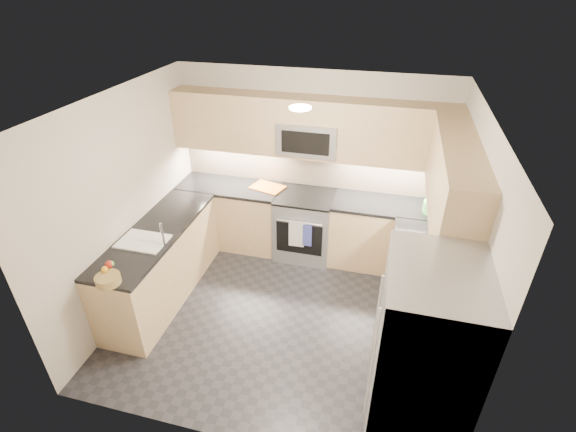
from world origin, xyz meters
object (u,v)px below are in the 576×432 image
object	(u,v)px
gas_range	(304,226)
fruit_basket	(108,280)
refrigerator	(420,363)
utensil_bowl	(433,207)
cutting_board	(267,187)
microwave	(309,137)

from	to	relation	value
gas_range	fruit_basket	size ratio (longest dim) A/B	3.85
gas_range	refrigerator	world-z (taller)	refrigerator
utensil_bowl	cutting_board	distance (m)	2.17
gas_range	fruit_basket	distance (m)	2.71
microwave	utensil_bowl	xyz separation A→B (m)	(1.62, -0.17, -0.69)
gas_range	utensil_bowl	world-z (taller)	utensil_bowl
microwave	fruit_basket	distance (m)	2.85
gas_range	refrigerator	distance (m)	2.86
gas_range	utensil_bowl	xyz separation A→B (m)	(1.62, -0.05, 0.55)
gas_range	cutting_board	distance (m)	0.74
utensil_bowl	microwave	bearing A→B (deg)	173.85
microwave	cutting_board	size ratio (longest dim) A/B	1.74
refrigerator	utensil_bowl	world-z (taller)	refrigerator
refrigerator	utensil_bowl	distance (m)	2.38
microwave	fruit_basket	world-z (taller)	microwave
gas_range	refrigerator	bearing A→B (deg)	-59.12
microwave	cutting_board	distance (m)	0.93
fruit_basket	refrigerator	bearing A→B (deg)	-3.86
utensil_bowl	cutting_board	size ratio (longest dim) A/B	0.56
gas_range	refrigerator	size ratio (longest dim) A/B	0.51
microwave	cutting_board	xyz separation A→B (m)	(-0.55, -0.04, -0.75)
microwave	fruit_basket	size ratio (longest dim) A/B	3.21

